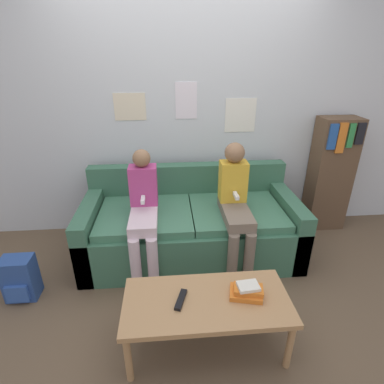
% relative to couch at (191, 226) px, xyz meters
% --- Properties ---
extents(ground_plane, '(10.00, 10.00, 0.00)m').
position_rel_couch_xyz_m(ground_plane, '(0.00, -0.57, -0.28)').
color(ground_plane, brown).
extents(wall_back, '(8.00, 0.06, 2.60)m').
position_rel_couch_xyz_m(wall_back, '(0.00, 0.56, 1.02)').
color(wall_back, silver).
rests_on(wall_back, ground_plane).
extents(couch, '(2.01, 0.92, 0.79)m').
position_rel_couch_xyz_m(couch, '(0.00, 0.00, 0.00)').
color(couch, '#38664C').
rests_on(couch, ground_plane).
extents(coffee_table, '(1.06, 0.49, 0.40)m').
position_rel_couch_xyz_m(coffee_table, '(0.01, -1.09, 0.07)').
color(coffee_table, '#AD7F51').
rests_on(coffee_table, ground_plane).
extents(person_left, '(0.24, 0.61, 1.09)m').
position_rel_couch_xyz_m(person_left, '(-0.42, -0.22, 0.32)').
color(person_left, silver).
rests_on(person_left, ground_plane).
extents(person_right, '(0.24, 0.61, 1.13)m').
position_rel_couch_xyz_m(person_right, '(0.38, -0.21, 0.35)').
color(person_right, '#756656').
rests_on(person_right, ground_plane).
extents(tv_remote, '(0.09, 0.17, 0.02)m').
position_rel_couch_xyz_m(tv_remote, '(-0.15, -1.08, 0.13)').
color(tv_remote, black).
rests_on(tv_remote, coffee_table).
extents(book_stack, '(0.23, 0.19, 0.09)m').
position_rel_couch_xyz_m(book_stack, '(0.27, -1.07, 0.15)').
color(book_stack, orange).
rests_on(book_stack, coffee_table).
extents(bookshelf, '(0.41, 0.28, 1.24)m').
position_rel_couch_xyz_m(bookshelf, '(1.55, 0.37, 0.34)').
color(bookshelf, brown).
rests_on(bookshelf, ground_plane).
extents(backpack, '(0.24, 0.20, 0.37)m').
position_rel_couch_xyz_m(backpack, '(-1.41, -0.52, -0.10)').
color(backpack, '#284789').
rests_on(backpack, ground_plane).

